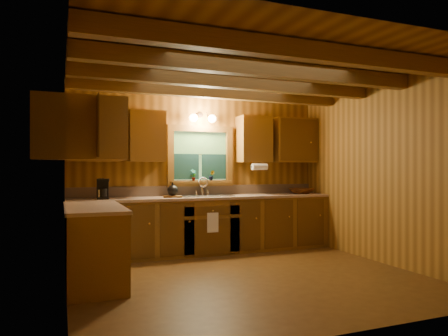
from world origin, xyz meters
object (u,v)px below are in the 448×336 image
at_px(coffee_maker, 103,189).
at_px(cutting_board, 173,197).
at_px(sink, 206,199).
at_px(wicker_basket, 301,191).

height_order(coffee_maker, cutting_board, coffee_maker).
xyz_separation_m(sink, cutting_board, (-0.56, -0.07, 0.06)).
xyz_separation_m(sink, coffee_maker, (-1.58, -0.04, 0.19)).
distance_m(coffee_maker, wicker_basket, 3.36).
distance_m(cutting_board, wicker_basket, 2.33).
xyz_separation_m(cutting_board, wicker_basket, (2.33, 0.07, 0.04)).
height_order(sink, coffee_maker, sink).
xyz_separation_m(sink, wicker_basket, (1.77, 0.00, 0.09)).
xyz_separation_m(coffee_maker, cutting_board, (1.03, -0.03, -0.13)).
relative_size(sink, coffee_maker, 2.79).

